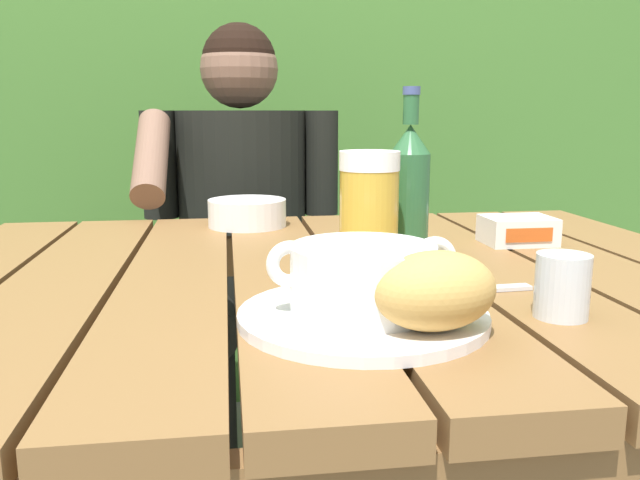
{
  "coord_description": "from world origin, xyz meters",
  "views": [
    {
      "loc": [
        -0.08,
        -0.89,
        0.99
      ],
      "look_at": [
        0.03,
        -0.14,
        0.84
      ],
      "focal_mm": 36.28,
      "sensor_mm": 36.0,
      "label": 1
    }
  ],
  "objects_px": {
    "bread_roll": "(435,290)",
    "butter_tub": "(518,230)",
    "water_glass_small": "(562,286)",
    "beer_glass": "(369,211)",
    "diner_bowl": "(247,213)",
    "chair_near_diner": "(243,293)",
    "serving_plate": "(362,316)",
    "table_knife": "(456,290)",
    "soup_bowl": "(363,276)",
    "beer_bottle": "(409,189)",
    "person_eating": "(242,226)"
  },
  "relations": [
    {
      "from": "bread_roll",
      "to": "butter_tub",
      "type": "distance_m",
      "value": 0.52
    },
    {
      "from": "chair_near_diner",
      "to": "butter_tub",
      "type": "relative_size",
      "value": 8.31
    },
    {
      "from": "beer_glass",
      "to": "table_knife",
      "type": "xyz_separation_m",
      "value": [
        0.08,
        -0.13,
        -0.08
      ]
    },
    {
      "from": "soup_bowl",
      "to": "beer_bottle",
      "type": "height_order",
      "value": "beer_bottle"
    },
    {
      "from": "chair_near_diner",
      "to": "butter_tub",
      "type": "distance_m",
      "value": 0.95
    },
    {
      "from": "person_eating",
      "to": "beer_bottle",
      "type": "distance_m",
      "value": 0.72
    },
    {
      "from": "butter_tub",
      "to": "diner_bowl",
      "type": "bearing_deg",
      "value": 152.15
    },
    {
      "from": "serving_plate",
      "to": "table_knife",
      "type": "height_order",
      "value": "serving_plate"
    },
    {
      "from": "chair_near_diner",
      "to": "beer_bottle",
      "type": "height_order",
      "value": "beer_bottle"
    },
    {
      "from": "water_glass_small",
      "to": "serving_plate",
      "type": "bearing_deg",
      "value": 175.63
    },
    {
      "from": "chair_near_diner",
      "to": "butter_tub",
      "type": "height_order",
      "value": "chair_near_diner"
    },
    {
      "from": "person_eating",
      "to": "table_knife",
      "type": "bearing_deg",
      "value": -74.26
    },
    {
      "from": "butter_tub",
      "to": "person_eating",
      "type": "bearing_deg",
      "value": 127.85
    },
    {
      "from": "beer_glass",
      "to": "butter_tub",
      "type": "relative_size",
      "value": 1.47
    },
    {
      "from": "person_eating",
      "to": "table_knife",
      "type": "height_order",
      "value": "person_eating"
    },
    {
      "from": "soup_bowl",
      "to": "bread_roll",
      "type": "bearing_deg",
      "value": -49.4
    },
    {
      "from": "person_eating",
      "to": "water_glass_small",
      "type": "height_order",
      "value": "person_eating"
    },
    {
      "from": "person_eating",
      "to": "serving_plate",
      "type": "distance_m",
      "value": 0.96
    },
    {
      "from": "soup_bowl",
      "to": "beer_bottle",
      "type": "xyz_separation_m",
      "value": [
        0.13,
        0.29,
        0.06
      ]
    },
    {
      "from": "chair_near_diner",
      "to": "table_knife",
      "type": "bearing_deg",
      "value": -77.25
    },
    {
      "from": "butter_tub",
      "to": "chair_near_diner",
      "type": "bearing_deg",
      "value": 119.95
    },
    {
      "from": "bread_roll",
      "to": "beer_bottle",
      "type": "height_order",
      "value": "beer_bottle"
    },
    {
      "from": "soup_bowl",
      "to": "table_knife",
      "type": "relative_size",
      "value": 1.25
    },
    {
      "from": "table_knife",
      "to": "diner_bowl",
      "type": "distance_m",
      "value": 0.57
    },
    {
      "from": "table_knife",
      "to": "soup_bowl",
      "type": "bearing_deg",
      "value": -146.52
    },
    {
      "from": "water_glass_small",
      "to": "diner_bowl",
      "type": "xyz_separation_m",
      "value": [
        -0.32,
        0.62,
        -0.01
      ]
    },
    {
      "from": "chair_near_diner",
      "to": "bread_roll",
      "type": "xyz_separation_m",
      "value": [
        0.16,
        -1.21,
        0.34
      ]
    },
    {
      "from": "serving_plate",
      "to": "bread_roll",
      "type": "relative_size",
      "value": 1.78
    },
    {
      "from": "beer_bottle",
      "to": "beer_glass",
      "type": "bearing_deg",
      "value": -137.53
    },
    {
      "from": "soup_bowl",
      "to": "beer_bottle",
      "type": "distance_m",
      "value": 0.32
    },
    {
      "from": "chair_near_diner",
      "to": "beer_glass",
      "type": "distance_m",
      "value": 1.01
    },
    {
      "from": "bread_roll",
      "to": "table_knife",
      "type": "distance_m",
      "value": 0.18
    },
    {
      "from": "chair_near_diner",
      "to": "diner_bowl",
      "type": "xyz_separation_m",
      "value": [
        -0.0,
        -0.54,
        0.32
      ]
    },
    {
      "from": "serving_plate",
      "to": "beer_bottle",
      "type": "relative_size",
      "value": 1.04
    },
    {
      "from": "soup_bowl",
      "to": "beer_bottle",
      "type": "bearing_deg",
      "value": 65.64
    },
    {
      "from": "table_knife",
      "to": "diner_bowl",
      "type": "xyz_separation_m",
      "value": [
        -0.24,
        0.52,
        0.02
      ]
    },
    {
      "from": "person_eating",
      "to": "table_knife",
      "type": "xyz_separation_m",
      "value": [
        0.24,
        -0.86,
        0.06
      ]
    },
    {
      "from": "chair_near_diner",
      "to": "water_glass_small",
      "type": "bearing_deg",
      "value": -74.68
    },
    {
      "from": "chair_near_diner",
      "to": "beer_glass",
      "type": "height_order",
      "value": "chair_near_diner"
    },
    {
      "from": "chair_near_diner",
      "to": "bread_roll",
      "type": "relative_size",
      "value": 6.32
    },
    {
      "from": "butter_tub",
      "to": "table_knife",
      "type": "xyz_separation_m",
      "value": [
        -0.21,
        -0.28,
        -0.02
      ]
    },
    {
      "from": "soup_bowl",
      "to": "beer_glass",
      "type": "xyz_separation_m",
      "value": [
        0.05,
        0.22,
        0.03
      ]
    },
    {
      "from": "butter_tub",
      "to": "diner_bowl",
      "type": "distance_m",
      "value": 0.51
    },
    {
      "from": "person_eating",
      "to": "water_glass_small",
      "type": "xyz_separation_m",
      "value": [
        0.32,
        -0.97,
        0.09
      ]
    },
    {
      "from": "chair_near_diner",
      "to": "diner_bowl",
      "type": "relative_size",
      "value": 6.27
    },
    {
      "from": "table_knife",
      "to": "diner_bowl",
      "type": "bearing_deg",
      "value": 114.89
    },
    {
      "from": "water_glass_small",
      "to": "table_knife",
      "type": "relative_size",
      "value": 0.43
    },
    {
      "from": "person_eating",
      "to": "bread_roll",
      "type": "bearing_deg",
      "value": -80.95
    },
    {
      "from": "water_glass_small",
      "to": "beer_glass",
      "type": "bearing_deg",
      "value": 124.52
    },
    {
      "from": "person_eating",
      "to": "diner_bowl",
      "type": "xyz_separation_m",
      "value": [
        0.0,
        -0.34,
        0.09
      ]
    }
  ]
}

